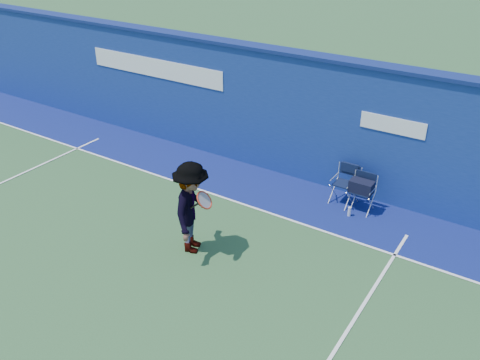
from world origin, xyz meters
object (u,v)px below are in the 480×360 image
Objects in this scene: directors_chair_left at (345,191)px; water_bottle at (349,212)px; directors_chair_right at (361,196)px; tennis_player at (192,208)px.

directors_chair_left is 4.11× the size of water_bottle.
tennis_player is at bearing -124.88° from directors_chair_right.
directors_chair_right is at bearing 76.54° from water_bottle.
water_bottle is (-0.09, -0.37, -0.25)m from directors_chair_right.
water_bottle is at bearing -55.32° from directors_chair_left.
directors_chair_right is 0.45m from water_bottle.
directors_chair_right is at bearing 55.12° from tennis_player.
water_bottle is at bearing 52.87° from tennis_player.
directors_chair_left is at bearing 61.43° from tennis_player.
directors_chair_right is 3.90× the size of water_bottle.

